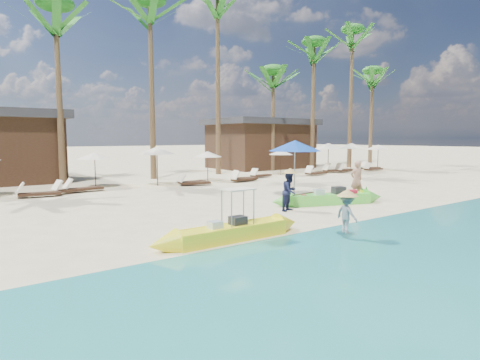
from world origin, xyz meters
TOP-DOWN VIEW (x-y plane):
  - ground at (0.00, 0.00)m, footprint 240.00×240.00m
  - wet_sand_strip at (0.00, -5.00)m, footprint 240.00×4.50m
  - green_canoe at (3.61, 0.36)m, footprint 5.29×2.16m
  - yellow_canoe at (-2.82, -1.98)m, footprint 5.17×0.68m
  - tourist at (5.75, 0.69)m, footprint 0.69×0.54m
  - vendor_green at (1.30, 0.21)m, footprint 0.85×0.75m
  - vendor_yellow at (-0.35, -3.71)m, footprint 0.45×0.71m
  - blue_umbrella at (3.89, 2.66)m, footprint 2.38×2.38m
  - lounger_4_left at (-5.57, 9.41)m, footprint 1.89×0.76m
  - lounger_4_right at (-4.00, 9.88)m, footprint 1.87×0.90m
  - resort_parasol_5 at (-2.32, 11.51)m, footprint 1.84×1.84m
  - lounger_5_left at (-3.44, 10.05)m, footprint 1.87×0.66m
  - resort_parasol_6 at (0.74, 10.33)m, footprint 2.12×2.12m
  - lounger_6_left at (2.39, 9.19)m, footprint 1.82×1.04m
  - lounger_6_right at (2.46, 9.73)m, footprint 1.69×0.62m
  - resort_parasol_7 at (4.31, 10.79)m, footprint 1.79×1.79m
  - lounger_7_left at (6.19, 9.65)m, footprint 1.80×0.79m
  - lounger_7_right at (5.72, 9.07)m, footprint 1.81×0.71m
  - resort_parasol_8 at (10.69, 11.11)m, footprint 1.77×1.77m
  - lounger_8_left at (8.25, 10.51)m, footprint 1.74×0.72m
  - resort_parasol_9 at (14.78, 10.29)m, footprint 2.21×2.21m
  - lounger_9_left at (12.42, 9.42)m, footprint 1.87×0.64m
  - lounger_9_right at (15.24, 10.11)m, footprint 2.07×1.05m
  - resort_parasol_10 at (17.48, 10.28)m, footprint 2.20×2.20m
  - lounger_10_left at (16.19, 9.93)m, footprint 1.98×0.89m
  - lounger_10_right at (19.11, 9.40)m, footprint 1.82×0.71m
  - resort_parasol_11 at (20.72, 10.05)m, footprint 2.04×2.04m
  - lounger_11_left at (19.87, 10.22)m, footprint 1.89×0.82m
  - palm_3 at (-3.36, 14.27)m, footprint 2.08×2.08m
  - palm_4 at (2.15, 14.01)m, footprint 2.08×2.08m
  - palm_5 at (7.45, 14.38)m, footprint 2.08×2.08m
  - palm_6 at (12.84, 14.52)m, footprint 2.08×2.08m
  - palm_7 at (16.57, 13.68)m, footprint 2.08×2.08m
  - palm_8 at (21.07, 13.33)m, footprint 2.08×2.08m
  - palm_9 at (26.21, 14.81)m, footprint 2.08×2.08m
  - pavilion_east at (14.00, 17.50)m, footprint 8.80×6.60m

SIDE VIEW (x-z plane):
  - ground at x=0.00m, z-range 0.00..0.00m
  - wet_sand_strip at x=0.00m, z-range 0.00..0.01m
  - lounger_6_right at x=2.46m, z-range -0.09..0.47m
  - lounger_8_left at x=8.25m, z-range -0.09..0.48m
  - lounger_6_left at x=2.39m, z-range -0.10..0.49m
  - lounger_7_left at x=6.19m, z-range -0.10..0.49m
  - lounger_7_right at x=5.72m, z-range -0.10..0.50m
  - lounger_10_right at x=19.11m, z-range -0.10..0.50m
  - lounger_4_right at x=-4.00m, z-range -0.10..0.51m
  - lounger_11_left at x=19.87m, z-range -0.10..0.52m
  - lounger_4_left at x=-5.57m, z-range -0.10..0.52m
  - lounger_9_left at x=12.42m, z-range -0.10..0.52m
  - lounger_5_left at x=-3.44m, z-range -0.10..0.52m
  - lounger_10_left at x=16.19m, z-range -0.11..0.54m
  - yellow_canoe at x=-2.82m, z-range -0.45..0.89m
  - lounger_9_right at x=15.24m, z-range -0.11..0.56m
  - green_canoe at x=3.61m, z-range -0.11..0.58m
  - vendor_yellow at x=-0.35m, z-range 0.18..1.22m
  - vendor_green at x=1.30m, z-range 0.00..1.46m
  - tourist at x=5.75m, z-range 0.00..1.67m
  - resort_parasol_8 at x=10.69m, z-range 0.73..2.55m
  - resort_parasol_7 at x=4.31m, z-range 0.74..2.59m
  - resort_parasol_5 at x=-2.32m, z-range 0.76..2.66m
  - resort_parasol_11 at x=20.72m, z-range 0.84..2.95m
  - resort_parasol_6 at x=0.74m, z-range 0.88..3.06m
  - resort_parasol_10 at x=17.48m, z-range 0.91..3.17m
  - resort_parasol_9 at x=14.78m, z-range 0.91..3.19m
  - pavilion_east at x=14.00m, z-range 0.05..4.35m
  - blue_umbrella at x=3.89m, z-range 1.03..3.59m
  - palm_6 at x=12.84m, z-range 2.79..11.31m
  - palm_9 at x=26.21m, z-range 3.14..12.97m
  - palm_3 at x=-3.36m, z-range 3.32..13.83m
  - palm_7 at x=16.57m, z-range 3.46..14.53m
  - palm_4 at x=2.15m, z-range 3.60..15.30m
  - palm_8 at x=21.07m, z-range 3.83..16.53m
  - palm_5 at x=7.45m, z-range 4.02..17.62m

